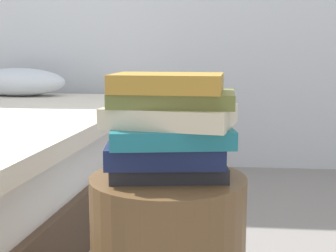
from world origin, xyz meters
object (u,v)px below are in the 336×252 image
at_px(book_teal, 171,135).
at_px(book_cream, 171,116).
at_px(book_charcoal, 166,169).
at_px(book_navy, 164,152).
at_px(book_olive, 173,99).
at_px(book_ochre, 168,83).

distance_m(book_teal, book_cream, 0.04).
distance_m(book_charcoal, book_navy, 0.04).
relative_size(book_cream, book_olive, 1.01).
bearing_deg(book_cream, book_navy, 171.28).
relative_size(book_olive, book_ochre, 1.14).
xyz_separation_m(book_navy, book_cream, (0.01, -0.00, 0.08)).
xyz_separation_m(book_charcoal, book_ochre, (0.01, -0.01, 0.19)).
bearing_deg(book_navy, book_ochre, -70.39).
bearing_deg(book_olive, book_charcoal, -163.04).
distance_m(book_teal, book_olive, 0.08).
bearing_deg(book_ochre, book_navy, 119.35).
height_order(book_charcoal, book_cream, book_cream).
bearing_deg(book_olive, book_ochre, -117.13).
bearing_deg(book_charcoal, book_ochre, -77.64).
xyz_separation_m(book_teal, book_ochre, (-0.01, -0.01, 0.11)).
height_order(book_teal, book_ochre, book_ochre).
distance_m(book_charcoal, book_olive, 0.15).
distance_m(book_navy, book_ochre, 0.15).
xyz_separation_m(book_teal, book_olive, (0.00, 0.01, 0.07)).
bearing_deg(book_olive, book_teal, -108.73).
height_order(book_teal, book_cream, book_cream).
height_order(book_teal, book_olive, book_olive).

